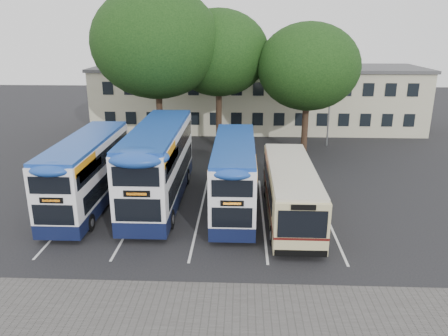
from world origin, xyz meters
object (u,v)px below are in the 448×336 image
object	(u,v)px
tree_left	(156,43)
bus_single	(290,188)
lamp_post	(331,87)
bus_dd_mid	(159,161)
bus_dd_right	(234,173)
tree_mid	(219,53)
tree_right	(308,67)
bus_dd_left	(88,170)

from	to	relation	value
tree_left	bus_single	distance (m)	16.75
lamp_post	bus_dd_mid	bearing A→B (deg)	-132.50
bus_dd_mid	bus_dd_right	world-z (taller)	bus_dd_mid
tree_mid	bus_dd_mid	size ratio (longest dim) A/B	1.04
tree_right	bus_single	distance (m)	13.80
bus_dd_mid	bus_dd_right	bearing A→B (deg)	-10.81
lamp_post	tree_left	xyz separation A→B (m)	(-14.05, -3.19, 3.69)
lamp_post	bus_single	bearing A→B (deg)	-107.52
tree_mid	bus_dd_right	bearing A→B (deg)	-83.27
tree_mid	bus_single	size ratio (longest dim) A/B	1.17
tree_left	bus_dd_left	world-z (taller)	tree_left
tree_left	bus_dd_mid	bearing A→B (deg)	-80.08
tree_mid	bus_dd_left	xyz separation A→B (m)	(-6.77, -13.25, -5.70)
tree_mid	bus_dd_right	xyz separation A→B (m)	(1.56, -13.23, -5.75)
tree_mid	bus_single	world-z (taller)	tree_mid
lamp_post	tree_right	world-z (taller)	tree_right
bus_dd_mid	tree_right	bearing A→B (deg)	47.23
tree_mid	tree_right	bearing A→B (deg)	-13.73
tree_left	tree_mid	bearing A→B (deg)	25.39
bus_dd_left	tree_mid	bearing A→B (deg)	62.94
tree_mid	lamp_post	bearing A→B (deg)	6.03
bus_single	tree_mid	bearing A→B (deg)	108.05
bus_dd_mid	bus_single	size ratio (longest dim) A/B	1.12
tree_left	tree_right	distance (m)	11.80
lamp_post	bus_single	xyz separation A→B (m)	(-4.80, -15.20, -3.44)
tree_right	bus_single	size ratio (longest dim) A/B	1.06
bus_dd_mid	bus_dd_left	bearing A→B (deg)	-167.66
lamp_post	tree_left	world-z (taller)	tree_left
lamp_post	tree_left	size ratio (longest dim) A/B	0.70
lamp_post	bus_dd_mid	world-z (taller)	lamp_post
bus_dd_mid	tree_mid	bearing A→B (deg)	77.11
tree_right	bus_single	bearing A→B (deg)	-100.90
tree_right	tree_left	bearing A→B (deg)	-177.67
bus_dd_mid	bus_single	distance (m)	7.73
lamp_post	bus_dd_left	size ratio (longest dim) A/B	0.93
bus_dd_left	bus_single	distance (m)	11.46
bus_dd_right	bus_single	world-z (taller)	bus_dd_right
tree_mid	bus_dd_right	size ratio (longest dim) A/B	1.21
lamp_post	bus_dd_right	xyz separation A→B (m)	(-7.87, -14.23, -2.91)
tree_right	bus_dd_right	size ratio (longest dim) A/B	1.10
lamp_post	bus_dd_right	world-z (taller)	lamp_post
tree_left	tree_mid	size ratio (longest dim) A/B	1.14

